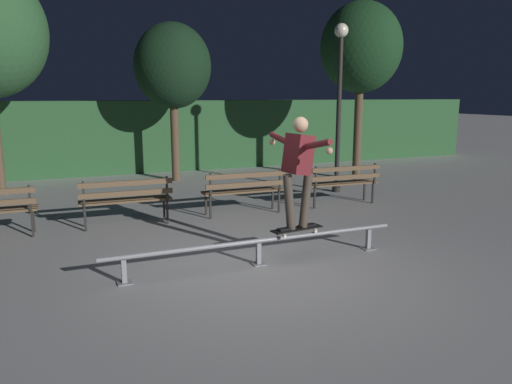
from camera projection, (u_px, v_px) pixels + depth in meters
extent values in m
plane|color=#ADAAA8|center=(266.00, 270.00, 6.52)|extent=(90.00, 90.00, 0.00)
cube|color=#2D5B33|center=(141.00, 136.00, 14.92)|extent=(24.00, 1.20, 2.13)
cylinder|color=gray|center=(258.00, 241.00, 6.69)|extent=(4.25, 0.06, 0.06)
cube|color=gray|center=(124.00, 272.00, 6.04)|extent=(0.06, 0.06, 0.31)
cube|color=gray|center=(125.00, 283.00, 6.07)|extent=(0.18, 0.18, 0.01)
cube|color=gray|center=(258.00, 254.00, 6.72)|extent=(0.06, 0.06, 0.31)
cube|color=gray|center=(258.00, 264.00, 6.75)|extent=(0.18, 0.18, 0.01)
cube|color=gray|center=(368.00, 239.00, 7.40)|extent=(0.06, 0.06, 0.31)
cube|color=gray|center=(368.00, 248.00, 7.43)|extent=(0.18, 0.18, 0.01)
cube|color=black|center=(297.00, 229.00, 6.89)|extent=(0.80, 0.31, 0.02)
cube|color=black|center=(297.00, 228.00, 6.88)|extent=(0.78, 0.30, 0.00)
cube|color=#9E9EA3|center=(312.00, 227.00, 7.02)|extent=(0.07, 0.18, 0.02)
cube|color=#9E9EA3|center=(281.00, 233.00, 6.76)|extent=(0.07, 0.18, 0.02)
cylinder|color=beige|center=(315.00, 231.00, 6.96)|extent=(0.06, 0.04, 0.05)
cylinder|color=beige|center=(309.00, 228.00, 7.10)|extent=(0.06, 0.04, 0.05)
cylinder|color=beige|center=(285.00, 236.00, 6.70)|extent=(0.06, 0.04, 0.05)
cylinder|color=beige|center=(278.00, 234.00, 6.83)|extent=(0.06, 0.04, 0.05)
cube|color=black|center=(307.00, 225.00, 6.97)|extent=(0.27, 0.14, 0.03)
cube|color=black|center=(287.00, 229.00, 6.79)|extent=(0.27, 0.14, 0.03)
cylinder|color=#473D33|center=(306.00, 200.00, 6.88)|extent=(0.22, 0.15, 0.79)
cylinder|color=#473D33|center=(289.00, 202.00, 6.74)|extent=(0.22, 0.15, 0.79)
cube|color=maroon|center=(298.00, 154.00, 6.68)|extent=(0.38, 0.40, 0.57)
cylinder|color=maroon|center=(316.00, 145.00, 6.33)|extent=(0.17, 0.61, 0.21)
cylinder|color=maroon|center=(283.00, 140.00, 6.97)|extent=(0.17, 0.61, 0.21)
sphere|color=tan|center=(329.00, 151.00, 6.10)|extent=(0.09, 0.09, 0.09)
sphere|color=tan|center=(272.00, 142.00, 7.21)|extent=(0.09, 0.09, 0.09)
sphere|color=tan|center=(301.00, 125.00, 6.62)|extent=(0.21, 0.21, 0.21)
cube|color=#282623|center=(33.00, 220.00, 8.29)|extent=(0.04, 0.04, 0.44)
cube|color=#282623|center=(32.00, 224.00, 8.00)|extent=(0.04, 0.04, 0.44)
cube|color=#282623|center=(30.00, 198.00, 7.88)|extent=(0.04, 0.04, 0.44)
cube|color=#282623|center=(164.00, 208.00, 9.13)|extent=(0.04, 0.04, 0.44)
cube|color=#282623|center=(167.00, 212.00, 8.84)|extent=(0.04, 0.04, 0.44)
cube|color=#282623|center=(167.00, 188.00, 8.72)|extent=(0.04, 0.04, 0.44)
cube|color=#282623|center=(85.00, 215.00, 8.64)|extent=(0.04, 0.04, 0.44)
cube|color=#282623|center=(85.00, 219.00, 8.35)|extent=(0.04, 0.04, 0.44)
cube|color=#282623|center=(84.00, 194.00, 8.22)|extent=(0.04, 0.04, 0.44)
cube|color=brown|center=(125.00, 199.00, 8.82)|extent=(1.60, 0.13, 0.04)
cube|color=brown|center=(126.00, 200.00, 8.69)|extent=(1.60, 0.13, 0.04)
cube|color=brown|center=(127.00, 202.00, 8.56)|extent=(1.60, 0.13, 0.04)
cube|color=brown|center=(127.00, 194.00, 8.47)|extent=(1.60, 0.08, 0.09)
cube|color=brown|center=(126.00, 183.00, 8.43)|extent=(1.60, 0.08, 0.09)
cube|color=#282623|center=(273.00, 199.00, 9.97)|extent=(0.04, 0.04, 0.44)
cube|color=#282623|center=(279.00, 202.00, 9.68)|extent=(0.04, 0.04, 0.44)
cube|color=#282623|center=(280.00, 180.00, 9.56)|extent=(0.04, 0.04, 0.44)
cube|color=#282623|center=(206.00, 204.00, 9.48)|extent=(0.04, 0.04, 0.44)
cube|color=#282623|center=(210.00, 207.00, 9.18)|extent=(0.04, 0.04, 0.44)
cube|color=#282623|center=(211.00, 185.00, 9.06)|extent=(0.04, 0.04, 0.44)
cube|color=brown|center=(240.00, 190.00, 9.66)|extent=(1.60, 0.13, 0.04)
cube|color=brown|center=(243.00, 191.00, 9.53)|extent=(1.60, 0.13, 0.04)
cube|color=brown|center=(245.00, 192.00, 9.40)|extent=(1.60, 0.13, 0.04)
cube|color=brown|center=(246.00, 185.00, 9.31)|extent=(1.60, 0.08, 0.09)
cube|color=brown|center=(246.00, 175.00, 9.27)|extent=(1.60, 0.08, 0.09)
cube|color=#282623|center=(364.00, 191.00, 10.81)|extent=(0.04, 0.04, 0.44)
cube|color=#282623|center=(373.00, 193.00, 10.52)|extent=(0.04, 0.04, 0.44)
cube|color=#282623|center=(375.00, 173.00, 10.40)|extent=(0.04, 0.04, 0.44)
cube|color=#282623|center=(307.00, 195.00, 10.32)|extent=(0.04, 0.04, 0.44)
cube|color=#282623|center=(315.00, 198.00, 10.02)|extent=(0.04, 0.04, 0.44)
cube|color=#282623|center=(316.00, 177.00, 9.90)|extent=(0.04, 0.04, 0.44)
cube|color=brown|center=(337.00, 182.00, 10.50)|extent=(1.60, 0.13, 0.04)
cube|color=brown|center=(341.00, 183.00, 10.37)|extent=(1.60, 0.13, 0.04)
cube|color=brown|center=(344.00, 184.00, 10.24)|extent=(1.60, 0.13, 0.04)
cube|color=brown|center=(346.00, 177.00, 10.15)|extent=(1.60, 0.08, 0.09)
cube|color=brown|center=(347.00, 169.00, 10.11)|extent=(1.60, 0.08, 0.09)
cylinder|color=brown|center=(175.00, 140.00, 13.17)|extent=(0.22, 0.22, 2.19)
ellipsoid|color=black|center=(173.00, 66.00, 12.79)|extent=(2.01, 2.01, 2.21)
cylinder|color=brown|center=(358.00, 132.00, 13.34)|extent=(0.22, 0.22, 2.62)
ellipsoid|color=#193D1E|center=(361.00, 47.00, 12.91)|extent=(2.16, 2.16, 2.37)
cylinder|color=#282623|center=(339.00, 117.00, 11.47)|extent=(0.11, 0.11, 3.60)
sphere|color=#F2EACC|center=(341.00, 30.00, 11.10)|extent=(0.32, 0.32, 0.32)
cylinder|color=#282623|center=(336.00, 189.00, 11.81)|extent=(0.20, 0.20, 0.12)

